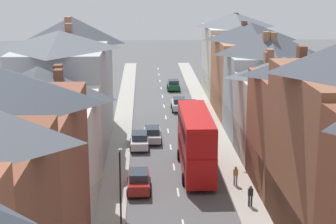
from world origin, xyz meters
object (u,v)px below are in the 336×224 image
(double_decker_bus_lead, at_px, (196,141))
(pedestrian_far_right, at_px, (236,175))
(car_parked_left_b, at_px, (179,104))
(car_near_silver, at_px, (139,181))
(car_far_grey, at_px, (191,108))
(pedestrian_far_left, at_px, (250,195))
(car_mid_white, at_px, (140,140))
(car_near_blue, at_px, (174,85))
(car_mid_black, at_px, (152,134))
(street_lamp, at_px, (120,184))

(double_decker_bus_lead, relative_size, pedestrian_far_right, 6.71)
(car_parked_left_b, height_order, pedestrian_far_right, pedestrian_far_right)
(car_parked_left_b, relative_size, pedestrian_far_right, 2.51)
(car_near_silver, height_order, car_far_grey, car_near_silver)
(car_far_grey, xyz_separation_m, pedestrian_far_left, (2.03, -28.66, 0.18))
(car_near_silver, bearing_deg, car_far_grey, 76.01)
(pedestrian_far_left, distance_m, pedestrian_far_right, 4.27)
(double_decker_bus_lead, bearing_deg, car_mid_white, 124.17)
(car_far_grey, bearing_deg, car_near_silver, -103.99)
(car_near_blue, height_order, car_near_silver, car_near_silver)
(double_decker_bus_lead, distance_m, pedestrian_far_right, 5.05)
(car_mid_black, distance_m, car_mid_white, 2.49)
(car_near_blue, bearing_deg, pedestrian_far_right, -85.76)
(car_parked_left_b, bearing_deg, double_decker_bus_lead, -90.02)
(car_near_silver, height_order, pedestrian_far_left, pedestrian_far_left)
(car_mid_white, xyz_separation_m, car_far_grey, (6.20, 13.50, 0.04))
(pedestrian_far_right, bearing_deg, car_parked_left_b, 96.29)
(double_decker_bus_lead, xyz_separation_m, street_lamp, (-6.04, -11.02, 0.43))
(car_mid_black, distance_m, car_parked_left_b, 13.99)
(double_decker_bus_lead, relative_size, car_far_grey, 2.37)
(double_decker_bus_lead, distance_m, street_lamp, 12.57)
(car_parked_left_b, relative_size, car_mid_white, 0.92)
(car_mid_white, bearing_deg, car_parked_left_b, 72.61)
(car_mid_white, bearing_deg, car_near_silver, -90.00)
(pedestrian_far_right, xyz_separation_m, street_lamp, (-8.98, -7.31, 2.21))
(car_near_silver, relative_size, car_far_grey, 0.94)
(street_lamp, bearing_deg, car_mid_black, 83.13)
(car_far_grey, xyz_separation_m, pedestrian_far_right, (1.63, -24.41, 0.18))
(car_near_blue, bearing_deg, car_mid_black, -97.75)
(double_decker_bus_lead, height_order, car_near_blue, double_decker_bus_lead)
(car_far_grey, bearing_deg, pedestrian_far_right, -86.19)
(pedestrian_far_right, relative_size, street_lamp, 0.29)
(car_near_blue, bearing_deg, car_parked_left_b, -90.00)
(car_near_silver, relative_size, car_mid_black, 1.02)
(car_mid_white, xyz_separation_m, pedestrian_far_right, (7.83, -10.91, 0.21))
(car_mid_white, distance_m, pedestrian_far_left, 17.25)
(car_mid_black, relative_size, car_mid_white, 0.96)
(car_mid_black, bearing_deg, pedestrian_far_left, -68.14)
(car_mid_black, bearing_deg, car_near_silver, -95.50)
(car_near_silver, relative_size, pedestrian_far_right, 2.66)
(car_far_grey, height_order, pedestrian_far_right, pedestrian_far_right)
(pedestrian_far_left, xyz_separation_m, street_lamp, (-9.38, -3.06, 2.21))
(car_near_silver, distance_m, car_far_grey, 25.64)
(pedestrian_far_left, bearing_deg, car_parked_left_b, 96.18)
(double_decker_bus_lead, bearing_deg, car_parked_left_b, 89.98)
(car_near_blue, xyz_separation_m, car_far_grey, (1.30, -15.06, 0.06))
(double_decker_bus_lead, height_order, car_mid_black, double_decker_bus_lead)
(car_mid_black, bearing_deg, pedestrian_far_right, -63.41)
(car_mid_white, height_order, car_far_grey, car_far_grey)
(car_near_blue, xyz_separation_m, car_parked_left_b, (-0.00, -12.92, 0.04))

